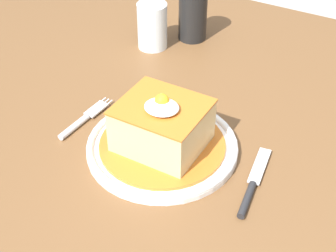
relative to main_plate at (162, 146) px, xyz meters
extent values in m
cube|color=brown|center=(-0.04, 0.13, -0.03)|extent=(1.47, 1.06, 0.04)
cylinder|color=brown|center=(-0.69, 0.58, -0.40)|extent=(0.07, 0.07, 0.70)
cylinder|color=white|center=(0.00, 0.00, 0.00)|extent=(0.26, 0.26, 0.01)
torus|color=white|center=(0.00, 0.00, 0.00)|extent=(0.26, 0.26, 0.01)
cylinder|color=#C66B23|center=(0.00, 0.00, 0.00)|extent=(0.22, 0.22, 0.01)
cube|color=#E5C684|center=(0.00, 0.00, 0.05)|extent=(0.14, 0.12, 0.08)
cube|color=#C66B23|center=(0.00, 0.00, 0.08)|extent=(0.14, 0.13, 0.00)
ellipsoid|color=white|center=(0.01, -0.01, 0.09)|extent=(0.06, 0.05, 0.01)
sphere|color=yellow|center=(0.00, 0.00, 0.10)|extent=(0.02, 0.02, 0.02)
cylinder|color=silver|center=(-0.17, -0.03, 0.00)|extent=(0.02, 0.08, 0.01)
cube|color=silver|center=(-0.17, 0.03, 0.00)|extent=(0.02, 0.05, 0.00)
cylinder|color=silver|center=(-0.16, 0.06, 0.00)|extent=(0.00, 0.03, 0.00)
cylinder|color=silver|center=(-0.17, 0.06, 0.00)|extent=(0.00, 0.03, 0.00)
cylinder|color=silver|center=(-0.17, 0.06, 0.00)|extent=(0.00, 0.03, 0.00)
cylinder|color=#262628|center=(0.18, -0.04, 0.00)|extent=(0.02, 0.08, 0.01)
cube|color=silver|center=(0.16, 0.04, 0.00)|extent=(0.03, 0.09, 0.00)
cylinder|color=black|center=(-0.14, 0.39, 0.05)|extent=(0.07, 0.07, 0.12)
cylinder|color=silver|center=(-0.21, 0.31, 0.02)|extent=(0.06, 0.06, 0.06)
cylinder|color=silver|center=(-0.21, 0.31, 0.04)|extent=(0.07, 0.07, 0.10)
camera|label=1|loc=(0.33, -0.56, 0.56)|focal=53.03mm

